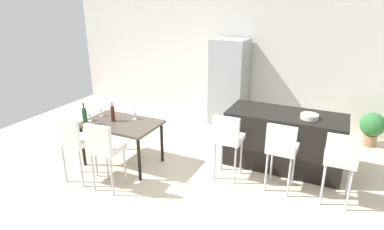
# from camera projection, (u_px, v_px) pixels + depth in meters

# --- Properties ---
(ground_plane) EXTENTS (10.00, 10.00, 0.00)m
(ground_plane) POSITION_uv_depth(u_px,v_px,m) (222.00, 182.00, 4.92)
(ground_plane) COLOR beige
(back_wall) EXTENTS (10.00, 0.12, 2.90)m
(back_wall) POSITION_uv_depth(u_px,v_px,m) (272.00, 57.00, 6.85)
(back_wall) COLOR beige
(back_wall) RESTS_ON ground_plane
(kitchen_island) EXTENTS (1.83, 0.80, 0.92)m
(kitchen_island) POSITION_uv_depth(u_px,v_px,m) (284.00, 140.00, 5.26)
(kitchen_island) COLOR black
(kitchen_island) RESTS_ON ground_plane
(bar_chair_left) EXTENTS (0.41, 0.41, 1.05)m
(bar_chair_left) POSITION_uv_depth(u_px,v_px,m) (228.00, 137.00, 4.79)
(bar_chair_left) COLOR silver
(bar_chair_left) RESTS_ON ground_plane
(bar_chair_middle) EXTENTS (0.41, 0.41, 1.05)m
(bar_chair_middle) POSITION_uv_depth(u_px,v_px,m) (282.00, 147.00, 4.47)
(bar_chair_middle) COLOR silver
(bar_chair_middle) RESTS_ON ground_plane
(bar_chair_right) EXTENTS (0.41, 0.41, 1.05)m
(bar_chair_right) POSITION_uv_depth(u_px,v_px,m) (341.00, 158.00, 4.17)
(bar_chair_right) COLOR silver
(bar_chair_right) RESTS_ON ground_plane
(dining_table) EXTENTS (1.22, 0.79, 0.74)m
(dining_table) POSITION_uv_depth(u_px,v_px,m) (121.00, 127.00, 5.26)
(dining_table) COLOR #4C4238
(dining_table) RESTS_ON ground_plane
(dining_chair_near) EXTENTS (0.41, 0.41, 1.05)m
(dining_chair_near) POSITION_uv_depth(u_px,v_px,m) (74.00, 139.00, 4.71)
(dining_chair_near) COLOR silver
(dining_chair_near) RESTS_ON ground_plane
(dining_chair_far) EXTENTS (0.42, 0.42, 1.05)m
(dining_chair_far) POSITION_uv_depth(u_px,v_px,m) (104.00, 146.00, 4.49)
(dining_chair_far) COLOR silver
(dining_chair_far) RESTS_ON ground_plane
(wine_bottle_right) EXTENTS (0.07, 0.07, 0.35)m
(wine_bottle_right) POSITION_uv_depth(u_px,v_px,m) (85.00, 116.00, 5.11)
(wine_bottle_right) COLOR #194723
(wine_bottle_right) RESTS_ON dining_table
(wine_bottle_far) EXTENTS (0.07, 0.07, 0.32)m
(wine_bottle_far) POSITION_uv_depth(u_px,v_px,m) (113.00, 114.00, 5.24)
(wine_bottle_far) COLOR #471E19
(wine_bottle_far) RESTS_ON dining_table
(wine_glass_left) EXTENTS (0.07, 0.07, 0.17)m
(wine_glass_left) POSITION_uv_depth(u_px,v_px,m) (101.00, 109.00, 5.47)
(wine_glass_left) COLOR silver
(wine_glass_left) RESTS_ON dining_table
(wine_glass_middle) EXTENTS (0.07, 0.07, 0.17)m
(wine_glass_middle) POSITION_uv_depth(u_px,v_px,m) (89.00, 114.00, 5.25)
(wine_glass_middle) COLOR silver
(wine_glass_middle) RESTS_ON dining_table
(wine_glass_near) EXTENTS (0.07, 0.07, 0.17)m
(wine_glass_near) POSITION_uv_depth(u_px,v_px,m) (134.00, 112.00, 5.33)
(wine_glass_near) COLOR silver
(wine_glass_near) RESTS_ON dining_table
(refrigerator) EXTENTS (0.72, 0.68, 1.84)m
(refrigerator) POSITION_uv_depth(u_px,v_px,m) (229.00, 82.00, 6.97)
(refrigerator) COLOR #939699
(refrigerator) RESTS_ON ground_plane
(fruit_bowl) EXTENTS (0.27, 0.27, 0.07)m
(fruit_bowl) POSITION_uv_depth(u_px,v_px,m) (310.00, 116.00, 4.87)
(fruit_bowl) COLOR beige
(fruit_bowl) RESTS_ON kitchen_island
(potted_plant) EXTENTS (0.44, 0.44, 0.64)m
(potted_plant) POSITION_uv_depth(u_px,v_px,m) (372.00, 127.00, 6.01)
(potted_plant) COLOR #996B4C
(potted_plant) RESTS_ON ground_plane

